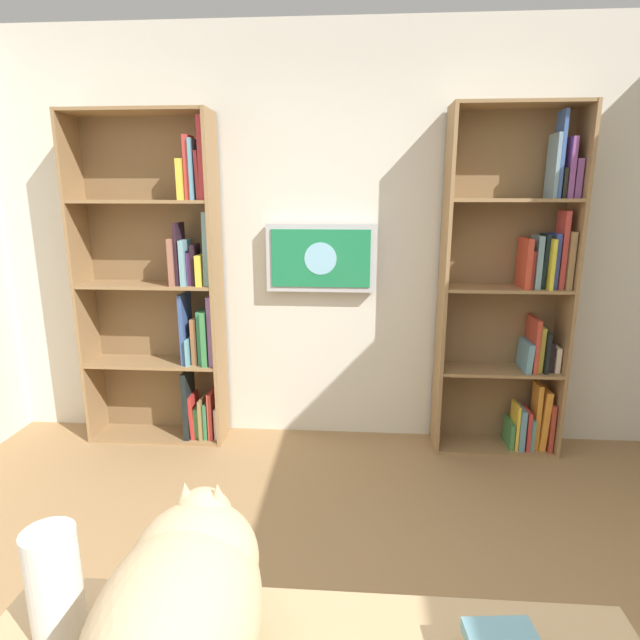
# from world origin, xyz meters

# --- Properties ---
(wall_back) EXTENTS (4.52, 0.06, 2.70)m
(wall_back) POSITION_xyz_m (0.00, -2.23, 1.35)
(wall_back) COLOR silver
(wall_back) RESTS_ON ground
(bookshelf_left) EXTENTS (0.79, 0.28, 2.18)m
(bookshelf_left) POSITION_xyz_m (-1.23, -2.06, 1.03)
(bookshelf_left) COLOR #937047
(bookshelf_left) RESTS_ON ground
(bookshelf_right) EXTENTS (0.92, 0.28, 2.16)m
(bookshelf_right) POSITION_xyz_m (1.03, -2.06, 1.04)
(bookshelf_right) COLOR #937047
(bookshelf_right) RESTS_ON ground
(wall_mounted_tv) EXTENTS (0.71, 0.07, 0.44)m
(wall_mounted_tv) POSITION_xyz_m (0.02, -2.15, 1.26)
(wall_mounted_tv) COLOR #B7B7BC
(cat) EXTENTS (0.31, 0.66, 0.34)m
(cat) POSITION_xyz_m (0.10, 0.42, 0.90)
(cat) COLOR #D1B284
(cat) RESTS_ON desk
(paper_towel_roll) EXTENTS (0.11, 0.11, 0.25)m
(paper_towel_roll) POSITION_xyz_m (0.41, 0.34, 0.86)
(paper_towel_roll) COLOR white
(paper_towel_roll) RESTS_ON desk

